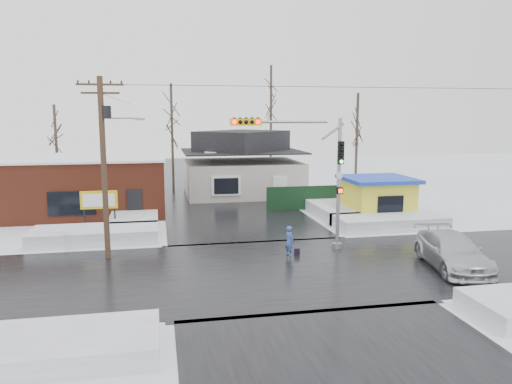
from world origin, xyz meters
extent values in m
plane|color=white|center=(0.00, 0.00, 0.00)|extent=(120.00, 120.00, 0.00)
cube|color=black|center=(0.00, 0.00, 0.01)|extent=(10.00, 120.00, 0.02)
cube|color=black|center=(0.00, 0.00, 0.01)|extent=(120.00, 10.00, 0.02)
cube|color=white|center=(-9.00, 7.00, 0.40)|extent=(7.00, 3.00, 0.80)
cube|color=white|center=(9.00, 7.00, 0.40)|extent=(7.00, 3.00, 0.80)
cube|color=white|center=(-9.00, -7.00, 0.35)|extent=(7.00, 3.00, 0.70)
cube|color=white|center=(-7.00, 12.00, 0.40)|extent=(3.00, 8.00, 0.80)
cube|color=white|center=(7.00, 12.00, 0.40)|extent=(3.00, 8.00, 0.80)
cylinder|color=gray|center=(4.00, 3.00, 3.50)|extent=(0.20, 0.20, 7.00)
cylinder|color=gray|center=(4.00, 3.00, 0.15)|extent=(0.50, 0.50, 0.30)
cylinder|color=gray|center=(1.00, 3.00, 6.80)|extent=(4.60, 0.14, 0.14)
cube|color=gold|center=(-1.00, 3.00, 6.80)|extent=(1.60, 0.28, 0.35)
sphere|color=#FF0C0C|center=(-1.60, 2.84, 6.80)|extent=(0.20, 0.20, 0.20)
sphere|color=#FF0C0C|center=(-0.40, 2.84, 6.80)|extent=(0.20, 0.20, 0.20)
cube|color=black|center=(4.00, 2.80, 5.20)|extent=(0.30, 0.22, 1.20)
sphere|color=#0CE533|center=(4.00, 2.66, 4.75)|extent=(0.18, 0.18, 0.18)
cube|color=black|center=(4.00, 2.80, 3.20)|extent=(0.30, 0.20, 0.35)
cylinder|color=#382619|center=(-8.00, 3.50, 4.50)|extent=(0.28, 0.28, 9.00)
cube|color=#382619|center=(-8.00, 3.50, 8.60)|extent=(2.20, 0.10, 0.10)
cube|color=#382619|center=(-8.00, 3.50, 8.20)|extent=(1.80, 0.10, 0.10)
cylinder|color=black|center=(-7.75, 3.50, 7.30)|extent=(0.44, 0.44, 0.60)
cylinder|color=gray|center=(-7.10, 3.50, 7.00)|extent=(1.80, 0.08, 0.08)
cube|color=gray|center=(-6.20, 3.50, 6.95)|extent=(0.50, 0.22, 0.12)
cube|color=maroon|center=(-11.00, 16.00, 2.00)|extent=(12.00, 8.00, 4.00)
cube|color=white|center=(-11.00, 16.00, 4.05)|extent=(12.20, 8.20, 0.15)
cube|color=black|center=(-11.00, 11.98, 1.40)|extent=(3.00, 0.08, 1.60)
cube|color=black|center=(-7.00, 11.98, 1.10)|extent=(1.00, 0.08, 2.20)
cylinder|color=black|center=(-9.90, 9.50, 0.90)|extent=(0.10, 0.10, 1.80)
cylinder|color=black|center=(-8.10, 9.50, 0.90)|extent=(0.10, 0.10, 1.80)
cube|color=gold|center=(-9.00, 9.50, 2.00)|extent=(2.20, 0.18, 1.10)
cube|color=white|center=(-9.00, 9.39, 2.00)|extent=(1.90, 0.02, 0.80)
cube|color=beige|center=(2.00, 22.00, 1.50)|extent=(10.00, 8.00, 3.00)
cube|color=black|center=(2.00, 22.00, 3.90)|extent=(10.40, 8.40, 0.12)
pyramid|color=black|center=(2.00, 22.00, 4.86)|extent=(9.00, 7.00, 1.80)
cube|color=maroon|center=(5.20, 23.00, 4.90)|extent=(0.70, 0.70, 1.40)
cube|color=white|center=(0.00, 17.95, 1.40)|extent=(2.40, 0.12, 1.60)
cube|color=yellow|center=(9.50, 10.00, 1.30)|extent=(4.00, 4.00, 2.60)
cube|color=#163CA8|center=(9.50, 10.00, 2.75)|extent=(4.60, 4.60, 0.25)
cube|color=black|center=(9.50, 7.97, 1.30)|extent=(1.80, 0.06, 1.20)
cube|color=black|center=(6.50, 14.00, 0.90)|extent=(8.00, 0.12, 1.80)
cylinder|color=#332821|center=(-4.00, 26.00, 5.00)|extent=(0.24, 0.24, 10.00)
cylinder|color=#332821|center=(6.00, 28.00, 6.00)|extent=(0.24, 0.24, 12.00)
cylinder|color=#332821|center=(12.00, 20.00, 4.50)|extent=(0.24, 0.24, 9.00)
cylinder|color=#332821|center=(-14.00, 24.00, 4.00)|extent=(0.24, 0.24, 8.00)
imported|color=#3B56A6|center=(1.06, 2.03, 0.78)|extent=(0.58, 0.68, 1.57)
imported|color=silver|center=(8.08, -1.37, 0.80)|extent=(3.14, 5.81, 1.60)
cube|color=black|center=(1.49, 2.08, 0.17)|extent=(0.29, 0.15, 0.35)
camera|label=1|loc=(-5.37, -21.85, 7.22)|focal=35.00mm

